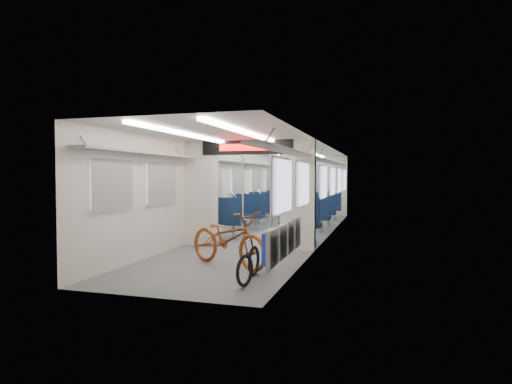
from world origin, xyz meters
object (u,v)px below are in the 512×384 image
at_px(bike_hoop_b, 254,262).
at_px(stanchion_far_left, 273,189).
at_px(seat_bay_near_left, 237,213).
at_px(flip_bench, 284,239).
at_px(stanchion_near_right, 271,194).
at_px(seat_bay_near_right, 307,214).
at_px(bike_hoop_a, 245,272).
at_px(seat_bay_far_left, 272,204).
at_px(bike_hoop_c, 268,256).
at_px(seat_bay_far_right, 324,206).
at_px(stanchion_near_left, 243,194).
at_px(bicycle, 228,239).
at_px(stanchion_far_right, 297,189).

bearing_deg(bike_hoop_b, stanchion_far_left, 101.53).
height_order(bike_hoop_b, stanchion_far_left, stanchion_far_left).
xyz_separation_m(seat_bay_near_left, stanchion_far_left, (0.58, 1.63, 0.59)).
xyz_separation_m(flip_bench, stanchion_near_right, (-0.95, 2.84, 0.57)).
xyz_separation_m(flip_bench, seat_bay_near_right, (-0.42, 4.46, -0.01)).
height_order(bike_hoop_a, seat_bay_far_left, seat_bay_far_left).
height_order(flip_bench, seat_bay_near_right, seat_bay_near_right).
distance_m(flip_bench, bike_hoop_a, 0.89).
bearing_deg(flip_bench, bike_hoop_c, 128.05).
xyz_separation_m(seat_bay_near_right, seat_bay_far_left, (-1.87, 3.60, -0.01)).
height_order(seat_bay_near_left, seat_bay_far_right, seat_bay_near_left).
distance_m(seat_bay_near_left, seat_bay_far_left, 3.66).
distance_m(seat_bay_near_left, stanchion_near_left, 1.89).
xyz_separation_m(bicycle, stanchion_near_right, (0.13, 2.36, 0.67)).
distance_m(bicycle, seat_bay_near_left, 4.10).
bearing_deg(seat_bay_far_left, stanchion_far_left, -74.05).
height_order(flip_bench, seat_bay_far_right, seat_bay_far_right).
xyz_separation_m(bike_hoop_b, bike_hoop_c, (0.10, 0.51, 0.01)).
relative_size(bike_hoop_c, stanchion_far_left, 0.21).
relative_size(seat_bay_far_right, stanchion_far_right, 0.89).
bearing_deg(bike_hoop_b, seat_bay_near_left, 112.30).
relative_size(bike_hoop_b, stanchion_far_left, 0.20).
bearing_deg(stanchion_near_left, seat_bay_near_right, 55.78).
distance_m(bike_hoop_a, stanchion_far_right, 7.11).
distance_m(seat_bay_near_right, stanchion_near_left, 2.14).
bearing_deg(bicycle, bike_hoop_b, -101.95).
bearing_deg(stanchion_near_right, stanchion_far_left, 103.37).
distance_m(bike_hoop_a, bike_hoop_b, 0.68).
bearing_deg(stanchion_far_left, stanchion_near_left, -87.70).
relative_size(bike_hoop_c, seat_bay_near_right, 0.21).
distance_m(bike_hoop_a, seat_bay_near_left, 5.45).
height_order(bike_hoop_a, bike_hoop_c, bike_hoop_c).
height_order(stanchion_near_right, stanchion_far_right, same).
distance_m(bike_hoop_c, stanchion_far_left, 5.79).
distance_m(bicycle, stanchion_near_left, 2.42).
xyz_separation_m(bike_hoop_b, seat_bay_near_right, (0.05, 4.49, 0.36)).
height_order(bicycle, stanchion_near_left, stanchion_near_left).
height_order(bicycle, seat_bay_far_left, seat_bay_far_left).
height_order(bike_hoop_c, seat_bay_far_right, seat_bay_far_right).
bearing_deg(bicycle, stanchion_near_right, 24.62).
height_order(seat_bay_near_right, stanchion_near_left, stanchion_near_left).
xyz_separation_m(bicycle, seat_bay_far_left, (-1.20, 7.58, 0.08)).
relative_size(bike_hoop_a, stanchion_far_right, 0.20).
relative_size(seat_bay_near_left, seat_bay_far_left, 1.00).
height_order(bike_hoop_c, stanchion_far_left, stanchion_far_left).
bearing_deg(bike_hoop_c, stanchion_near_right, 103.72).
bearing_deg(seat_bay_near_right, flip_bench, -84.63).
distance_m(flip_bench, stanchion_far_right, 6.42).
height_order(bicycle, bike_hoop_c, bicycle).
distance_m(stanchion_near_right, stanchion_far_left, 3.28).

